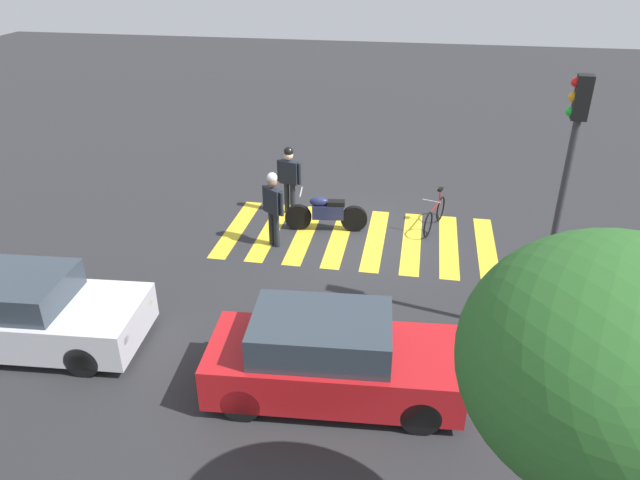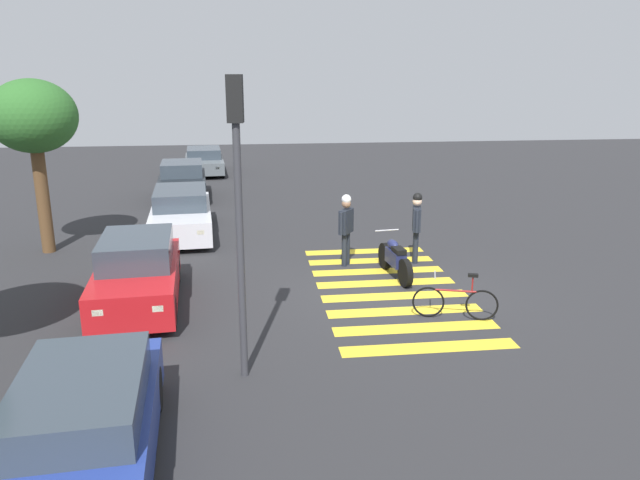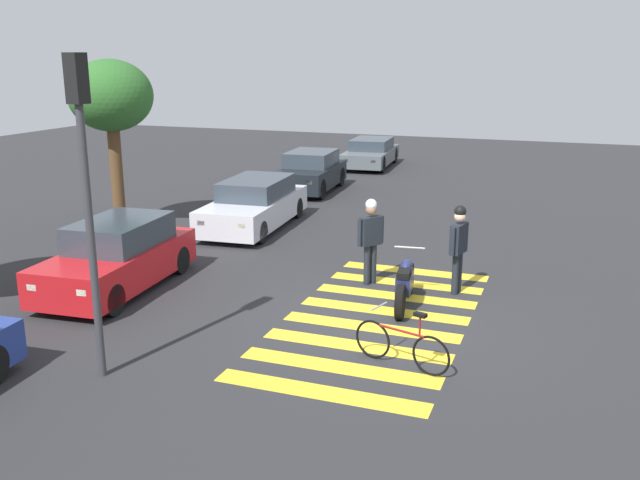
# 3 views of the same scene
# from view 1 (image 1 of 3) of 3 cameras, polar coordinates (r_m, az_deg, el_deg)

# --- Properties ---
(ground_plane) EXTENTS (60.00, 60.00, 0.00)m
(ground_plane) POSITION_cam_1_polar(r_m,az_deg,el_deg) (14.88, 3.62, 0.21)
(ground_plane) COLOR #2B2B2D
(police_motorcycle) EXTENTS (2.11, 0.62, 1.06)m
(police_motorcycle) POSITION_cam_1_polar(r_m,az_deg,el_deg) (15.06, 0.62, 2.59)
(police_motorcycle) COLOR black
(police_motorcycle) RESTS_ON ground_plane
(leaning_bicycle) EXTENTS (0.62, 1.67, 0.99)m
(leaning_bicycle) POSITION_cam_1_polar(r_m,az_deg,el_deg) (15.49, 10.99, 2.40)
(leaning_bicycle) COLOR black
(leaning_bicycle) RESTS_ON ground_plane
(officer_on_foot) EXTENTS (0.60, 0.45, 1.89)m
(officer_on_foot) POSITION_cam_1_polar(r_m,az_deg,el_deg) (14.08, -4.54, 3.52)
(officer_on_foot) COLOR #1E232D
(officer_on_foot) RESTS_ON ground_plane
(officer_by_motorcycle) EXTENTS (0.68, 0.31, 1.89)m
(officer_by_motorcycle) POSITION_cam_1_polar(r_m,az_deg,el_deg) (15.77, -2.98, 6.27)
(officer_by_motorcycle) COLOR #1E232D
(officer_by_motorcycle) RESTS_ON ground_plane
(crosswalk_stripes) EXTENTS (6.75, 3.33, 0.01)m
(crosswalk_stripes) POSITION_cam_1_polar(r_m,az_deg,el_deg) (14.88, 3.62, 0.23)
(crosswalk_stripes) COLOR yellow
(crosswalk_stripes) RESTS_ON ground_plane
(car_red_convertible) EXTENTS (4.18, 1.97, 1.48)m
(car_red_convertible) POSITION_cam_1_polar(r_m,az_deg,el_deg) (9.75, 1.05, -11.33)
(car_red_convertible) COLOR black
(car_red_convertible) RESTS_ON ground_plane
(car_white_van) EXTENTS (4.73, 2.11, 1.40)m
(car_white_van) POSITION_cam_1_polar(r_m,az_deg,el_deg) (12.24, -27.38, -6.09)
(car_white_van) COLOR black
(car_white_van) RESTS_ON ground_plane
(traffic_light_pole) EXTENTS (0.34, 0.26, 4.88)m
(traffic_light_pole) POSITION_cam_1_polar(r_m,az_deg,el_deg) (10.69, 22.55, 5.75)
(traffic_light_pole) COLOR #38383D
(traffic_light_pole) RESTS_ON ground_plane
(street_tree_mid) EXTENTS (2.62, 2.62, 4.70)m
(street_tree_mid) POSITION_cam_1_polar(r_m,az_deg,el_deg) (5.68, 26.27, -10.87)
(street_tree_mid) COLOR brown
(street_tree_mid) RESTS_ON ground_plane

